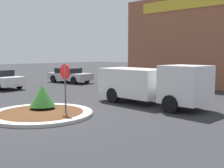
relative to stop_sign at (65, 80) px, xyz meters
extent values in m
plane|color=#2D2D30|center=(-0.80, -0.74, -1.58)|extent=(120.00, 120.00, 0.00)
cylinder|color=#BCB7AD|center=(-0.80, -0.74, -1.51)|extent=(4.55, 4.55, 0.14)
cylinder|color=#4C2D19|center=(-0.80, -0.74, -1.51)|extent=(3.73, 3.73, 0.14)
cylinder|color=#4C4C51|center=(0.00, 0.00, -0.43)|extent=(0.07, 0.07, 2.29)
cylinder|color=#B71414|center=(0.00, 0.00, 0.36)|extent=(0.68, 0.03, 0.68)
cylinder|color=brown|center=(-1.43, -0.28, -1.38)|extent=(0.08, 0.08, 0.11)
cone|color=#2D6B28|center=(-1.43, -0.28, -0.80)|extent=(1.20, 1.20, 1.04)
cube|color=silver|center=(3.26, 4.58, -0.31)|extent=(2.02, 2.02, 1.79)
cube|color=silver|center=(-0.05, 4.69, -0.45)|extent=(3.74, 2.18, 1.51)
cube|color=black|center=(3.94, 4.56, 0.00)|extent=(0.10, 1.75, 0.63)
cylinder|color=black|center=(3.11, 5.53, -1.16)|extent=(0.84, 0.25, 0.83)
cylinder|color=black|center=(3.04, 3.64, -1.16)|extent=(0.84, 0.25, 0.83)
cylinder|color=black|center=(-0.69, 5.66, -1.16)|extent=(0.84, 0.25, 0.83)
cylinder|color=black|center=(-0.75, 3.77, -1.16)|extent=(0.84, 0.25, 0.83)
cube|color=#93563D|center=(-1.55, 16.09, 2.17)|extent=(12.46, 6.00, 7.49)
cube|color=gold|center=(-1.55, 13.06, 5.10)|extent=(8.72, 0.08, 0.90)
cube|color=#B7B7BC|center=(-11.17, 8.72, -0.97)|extent=(4.55, 2.37, 0.61)
cube|color=black|center=(-11.38, 8.70, -0.44)|extent=(2.28, 1.86, 0.46)
cylinder|color=black|center=(-9.94, 9.73, -1.22)|extent=(0.73, 0.29, 0.71)
cylinder|color=black|center=(-9.72, 8.07, -1.22)|extent=(0.73, 0.29, 0.71)
cylinder|color=black|center=(-12.61, 9.38, -1.22)|extent=(0.73, 0.29, 0.71)
cylinder|color=black|center=(-12.39, 7.72, -1.22)|extent=(0.73, 0.29, 0.71)
cube|color=silver|center=(-11.47, 2.17, -0.94)|extent=(4.42, 2.20, 0.68)
cylinder|color=black|center=(-10.23, 3.12, -1.23)|extent=(0.72, 0.26, 0.70)
cylinder|color=black|center=(-12.87, 2.87, -1.23)|extent=(0.72, 0.26, 0.70)
camera|label=1|loc=(9.97, -7.29, 1.14)|focal=45.00mm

